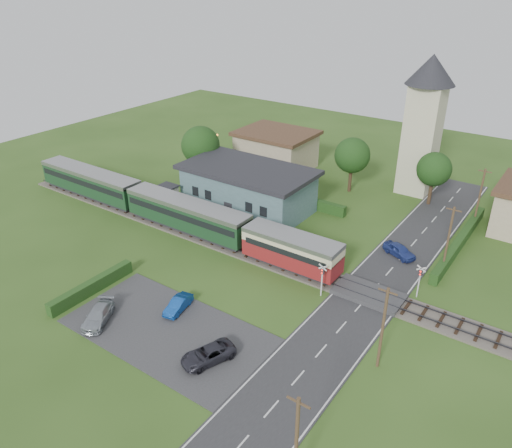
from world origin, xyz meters
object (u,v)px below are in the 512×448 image
Objects in this scene: pedestrian_near at (269,233)px; train at (166,207)px; church_tower at (425,115)px; crossing_signal_near at (322,276)px; crossing_signal_far at (420,277)px; car_park_silver at (98,315)px; car_on_road at (399,250)px; house_west at (276,149)px; car_park_blue at (178,305)px; station_building at (248,188)px; pedestrian_far at (167,200)px; car_park_dark at (208,354)px; equipment_hut at (167,195)px.

train is at bearing 2.65° from pedestrian_near.
church_tower is 29.57m from crossing_signal_near.
crossing_signal_far is (28.62, 2.39, -0.04)m from train.
crossing_signal_near reaches higher than car_park_silver.
crossing_signal_far is (8.60, -23.61, -8.08)m from church_tower.
pedestrian_near reaches higher than car_on_road.
house_west is 36.71m from car_park_blue.
car_park_blue is at bearing -70.24° from station_building.
church_tower is 45.19m from car_park_silver.
station_building is at bearing 145.19° from crossing_signal_near.
pedestrian_far is at bearing -97.72° from house_west.
pedestrian_near is (7.08, -5.99, -1.50)m from station_building.
crossing_signal_near is 1.00× the size of crossing_signal_far.
train is at bearing 173.59° from crossing_signal_near.
car_park_dark is (-10.07, -17.26, -1.48)m from crossing_signal_far.
car_park_silver is 2.81× the size of pedestrian_near.
crossing_signal_near is 19.52m from car_park_silver.
pedestrian_near is at bearing -109.01° from church_tower.
car_on_road is 23.40m from car_park_blue.
church_tower is at bearing 67.63° from car_park_blue.
church_tower is at bearing 8.53° from house_west.
equipment_hut is at bearing 90.86° from car_park_silver.
train is 23.82m from car_park_dark.
pedestrian_near is (-9.32, 5.41, -0.95)m from crossing_signal_near.
pedestrian_near is at bearing -40.26° from station_building.
car_park_dark is 2.83× the size of pedestrian_near.
station_building reaches higher than car_park_silver.
station_building is at bearing -131.41° from church_tower.
house_west reaches higher than pedestrian_far.
car_on_road is 2.48× the size of pedestrian_near.
car_park_silver is (2.97, -25.49, -2.01)m from station_building.
car_park_dark is at bearing 98.58° from pedestrian_near.
car_park_blue is at bearing -139.85° from pedestrian_far.
crossing_signal_near is at bearing 34.32° from car_park_blue.
church_tower is at bearing 109.35° from car_park_dark.
pedestrian_far reaches higher than car_park_silver.
car_park_silver is 2.26× the size of pedestrian_far.
crossing_signal_far is at bearing -69.98° from church_tower.
train is at bearing -90.04° from house_west.
pedestrian_far is at bearing 134.97° from train.
car_on_road is (3.24, 10.83, -1.46)m from crossing_signal_near.
car_park_blue is 1.80× the size of pedestrian_far.
house_west is 2.56× the size of car_park_dark.
car_park_blue is 20.77m from pedestrian_far.
house_west reaches higher than equipment_hut.
station_building is at bearing -51.55° from pedestrian_near.
car_park_blue is at bearing -70.28° from house_west.
car_park_blue is (-7.64, -37.50, -9.59)m from church_tower.
station_building is 19.98m from crossing_signal_near.
crossing_signal_far is 16.56m from pedestrian_near.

